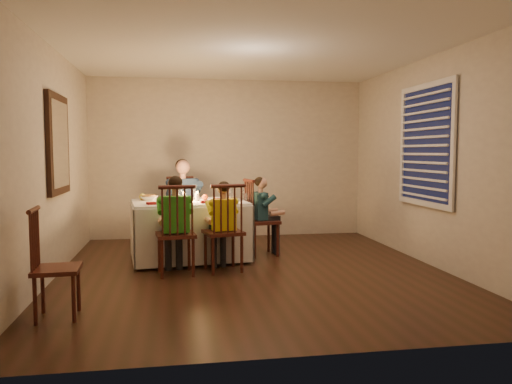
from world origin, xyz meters
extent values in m
plane|color=black|center=(0.00, 0.00, 0.00)|extent=(5.00, 5.00, 0.00)
cube|color=#B8AD9D|center=(-2.25, 0.00, 1.30)|extent=(0.02, 5.00, 2.60)
cube|color=#B8AD9D|center=(2.25, 0.00, 1.30)|extent=(0.02, 5.00, 2.60)
cube|color=#B8AD9D|center=(0.00, 2.50, 1.30)|extent=(4.50, 0.02, 2.60)
plane|color=white|center=(0.00, 0.00, 2.60)|extent=(5.00, 5.00, 0.00)
cube|color=white|center=(-0.72, 0.80, 0.75)|extent=(1.55, 1.19, 0.04)
cube|color=white|center=(-0.78, 1.32, 0.39)|extent=(1.47, 0.19, 0.71)
cube|color=white|center=(-0.65, 0.28, 0.39)|extent=(1.47, 0.19, 0.71)
cube|color=white|center=(0.01, 0.89, 0.39)|extent=(0.15, 1.06, 0.71)
cube|color=white|center=(-1.44, 0.71, 0.39)|extent=(0.15, 1.06, 0.71)
cylinder|color=silver|center=(-0.80, 1.06, 0.78)|extent=(0.29, 0.29, 0.02)
cylinder|color=silver|center=(-1.01, 0.48, 0.78)|extent=(0.29, 0.29, 0.02)
cylinder|color=silver|center=(-0.35, 0.56, 0.78)|extent=(0.29, 0.29, 0.02)
cylinder|color=silver|center=(-0.16, 0.84, 0.78)|extent=(0.29, 0.29, 0.02)
cylinder|color=silver|center=(-0.79, 0.79, 0.82)|extent=(0.06, 0.06, 0.10)
cylinder|color=silver|center=(-0.61, 0.81, 0.82)|extent=(0.06, 0.06, 0.10)
sphere|color=yellow|center=(-1.33, 1.04, 0.82)|extent=(0.09, 0.09, 0.09)
sphere|color=#FF5C15|center=(-0.50, 0.88, 0.81)|extent=(0.08, 0.08, 0.08)
imported|color=silver|center=(-1.24, 1.01, 0.80)|extent=(0.27, 0.27, 0.06)
cube|color=black|center=(-2.22, 0.30, 1.50)|extent=(0.05, 0.95, 1.15)
cube|color=white|center=(-2.19, 0.30, 1.50)|extent=(0.01, 0.78, 0.98)
cube|color=black|center=(2.23, 0.10, 1.50)|extent=(0.01, 1.20, 1.40)
cube|color=white|center=(2.21, 0.10, 1.50)|extent=(0.03, 1.34, 1.54)
camera|label=1|loc=(-0.91, -5.75, 1.42)|focal=35.00mm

